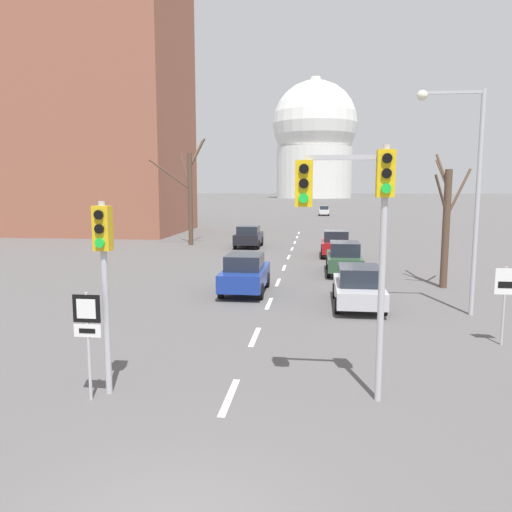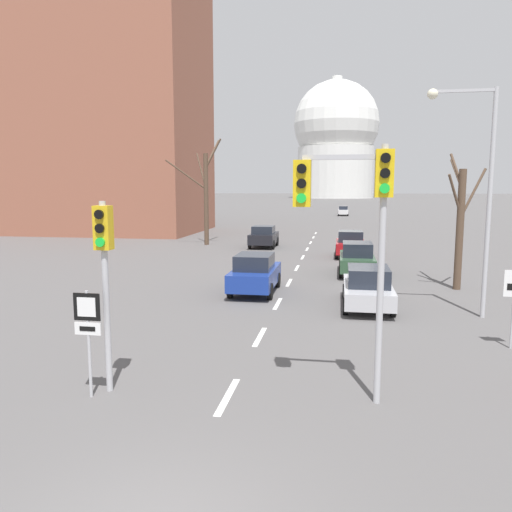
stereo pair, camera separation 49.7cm
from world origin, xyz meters
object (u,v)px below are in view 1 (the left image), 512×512
object	(u,v)px
sedan_mid_centre	(245,273)
sedan_distant_centre	(358,286)
speed_limit_sign	(505,292)
street_lamp_right	(466,178)
route_sign_post	(87,328)
sedan_near_right	(324,211)
sedan_near_left	(344,258)
traffic_signal_near_right	(357,210)
sedan_far_right	(336,244)
traffic_signal_near_left	(104,261)
sedan_far_left	(249,236)

from	to	relation	value
sedan_mid_centre	sedan_distant_centre	distance (m)	5.11
speed_limit_sign	street_lamp_right	size ratio (longest dim) A/B	0.29
route_sign_post	speed_limit_sign	xyz separation A→B (m)	(10.23, 5.10, -0.05)
speed_limit_sign	sedan_near_right	size ratio (longest dim) A/B	0.57
speed_limit_sign	sedan_near_left	distance (m)	12.49
traffic_signal_near_right	sedan_distant_centre	size ratio (longest dim) A/B	1.26
traffic_signal_near_right	sedan_far_right	xyz separation A→B (m)	(0.43, 22.89, -3.25)
sedan_near_right	sedan_near_left	bearing A→B (deg)	-89.61
traffic_signal_near_left	sedan_near_left	size ratio (longest dim) A/B	0.98
traffic_signal_near_left	sedan_near_right	bearing A→B (deg)	85.61
street_lamp_right	sedan_distant_centre	size ratio (longest dim) A/B	1.84
sedan_near_right	traffic_signal_near_right	bearing A→B (deg)	-90.20
traffic_signal_near_left	street_lamp_right	bearing A→B (deg)	40.32
route_sign_post	sedan_near_right	size ratio (longest dim) A/B	0.58
traffic_signal_near_left	route_sign_post	xyz separation A→B (m)	(-0.25, -0.40, -1.39)
route_sign_post	speed_limit_sign	world-z (taller)	route_sign_post
traffic_signal_near_left	sedan_far_right	distance (m)	24.04
traffic_signal_near_right	sedan_far_right	size ratio (longest dim) A/B	1.42
speed_limit_sign	traffic_signal_near_left	bearing A→B (deg)	-154.80
route_sign_post	sedan_far_right	bearing A→B (deg)	75.64
sedan_mid_centre	sedan_far_left	distance (m)	16.74
route_sign_post	street_lamp_right	size ratio (longest dim) A/B	0.30
speed_limit_sign	sedan_far_right	xyz separation A→B (m)	(-4.18, 18.53, -0.70)
sedan_mid_centre	sedan_far_right	xyz separation A→B (m)	(4.33, 12.17, 0.01)
route_sign_post	sedan_mid_centre	world-z (taller)	route_sign_post
speed_limit_sign	street_lamp_right	xyz separation A→B (m)	(-0.26, 3.55, 3.33)
traffic_signal_near_left	sedan_far_right	xyz separation A→B (m)	(5.80, 23.23, -2.13)
speed_limit_sign	street_lamp_right	bearing A→B (deg)	94.25
traffic_signal_near_left	sedan_near_left	world-z (taller)	traffic_signal_near_left
route_sign_post	sedan_mid_centre	size ratio (longest dim) A/B	0.57
traffic_signal_near_right	sedan_distant_centre	distance (m)	9.40
street_lamp_right	sedan_far_right	size ratio (longest dim) A/B	2.07
traffic_signal_near_right	sedan_near_left	distance (m)	16.52
traffic_signal_near_left	route_sign_post	size ratio (longest dim) A/B	1.80
sedan_far_right	sedan_distant_centre	bearing A→B (deg)	-88.43
traffic_signal_near_left	speed_limit_sign	bearing A→B (deg)	25.20
street_lamp_right	sedan_far_right	bearing A→B (deg)	104.65
speed_limit_sign	sedan_mid_centre	world-z (taller)	speed_limit_sign
sedan_far_right	street_lamp_right	bearing A→B (deg)	-75.35
traffic_signal_near_left	street_lamp_right	size ratio (longest dim) A/B	0.54
street_lamp_right	sedan_near_left	size ratio (longest dim) A/B	1.82
street_lamp_right	sedan_mid_centre	bearing A→B (deg)	161.13
route_sign_post	sedan_mid_centre	bearing A→B (deg)	81.46
sedan_near_left	sedan_far_left	distance (m)	13.00
traffic_signal_near_left	speed_limit_sign	size ratio (longest dim) A/B	1.84
traffic_signal_near_right	traffic_signal_near_left	bearing A→B (deg)	-176.36
sedan_far_right	sedan_mid_centre	bearing A→B (deg)	-109.58
traffic_signal_near_left	sedan_distant_centre	size ratio (longest dim) A/B	1.00
sedan_mid_centre	traffic_signal_near_right	bearing A→B (deg)	-70.01
speed_limit_sign	sedan_mid_centre	xyz separation A→B (m)	(-8.51, 6.37, -0.70)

